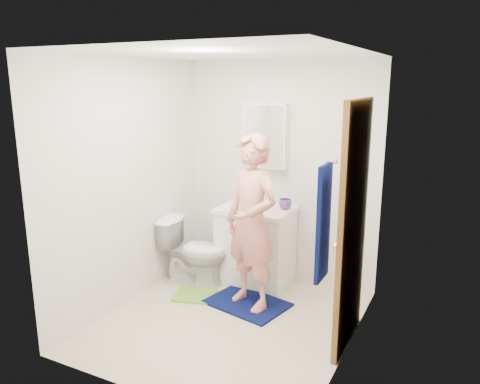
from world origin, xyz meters
name	(u,v)px	position (x,y,z in m)	size (l,w,h in m)	color
floor	(229,321)	(0.00, 0.00, -0.01)	(2.20, 2.40, 0.02)	beige
ceiling	(227,51)	(0.00, 0.00, 2.41)	(2.20, 2.40, 0.02)	white
wall_back	(280,172)	(0.00, 1.21, 1.20)	(2.20, 0.02, 2.40)	silver
wall_front	(140,235)	(0.00, -1.21, 1.20)	(2.20, 0.02, 2.40)	silver
wall_left	(128,183)	(-1.11, 0.00, 1.20)	(0.02, 2.40, 2.40)	silver
wall_right	(355,211)	(1.11, 0.00, 1.20)	(0.02, 2.40, 2.40)	silver
vanity_cabinet	(256,247)	(-0.15, 0.91, 0.40)	(0.75, 0.55, 0.80)	white
countertop	(256,210)	(-0.15, 0.91, 0.83)	(0.79, 0.59, 0.05)	white
sink_basin	(256,208)	(-0.15, 0.91, 0.84)	(0.40, 0.40, 0.03)	white
faucet	(263,198)	(-0.15, 1.09, 0.91)	(0.03, 0.03, 0.12)	silver
medicine_cabinet	(265,136)	(-0.15, 1.14, 1.60)	(0.50, 0.12, 0.70)	white
mirror_panel	(263,136)	(-0.15, 1.08, 1.60)	(0.46, 0.01, 0.66)	white
door	(353,227)	(1.07, 0.15, 1.02)	(0.05, 0.80, 2.05)	brown
door_knob	(337,247)	(1.03, -0.17, 0.95)	(0.07, 0.07, 0.07)	gold
towel	(323,223)	(1.03, -0.57, 1.25)	(0.03, 0.24, 0.80)	#070F46
towel_hook	(332,162)	(1.07, -0.57, 1.67)	(0.02, 0.02, 0.06)	silver
toilet	(195,251)	(-0.73, 0.58, 0.37)	(0.41, 0.72, 0.73)	white
bath_mat	(247,303)	(0.01, 0.37, 0.01)	(0.76, 0.55, 0.02)	#070F46
green_rug	(194,295)	(-0.56, 0.28, 0.01)	(0.41, 0.35, 0.02)	#75AB39
soap_dispenser	(242,199)	(-0.29, 0.87, 0.94)	(0.08, 0.09, 0.19)	#BC5C57
toothbrush_cup	(285,204)	(0.15, 1.00, 0.90)	(0.14, 0.14, 0.11)	#5E408E
man	(251,222)	(0.06, 0.35, 0.87)	(0.62, 0.41, 1.69)	#E0877E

